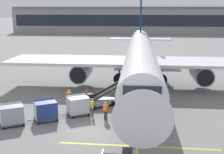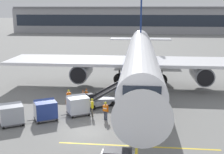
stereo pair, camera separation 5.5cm
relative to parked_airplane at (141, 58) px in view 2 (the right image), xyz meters
name	(u,v)px [view 2 (the right image)]	position (x,y,z in m)	size (l,w,h in m)	color
ground_plane	(88,132)	(-4.20, -14.79, -3.85)	(600.00, 600.00, 0.00)	slate
parked_airplane	(141,58)	(0.00, 0.00, 0.00)	(34.20, 44.06, 15.00)	white
belt_loader	(102,98)	(-3.96, -7.96, -3.03)	(5.08, 4.32, 2.64)	#A3A8B2
baggage_cart_lead	(78,105)	(-5.86, -10.84, -2.85)	(2.75, 2.39, 1.91)	#515156
baggage_cart_second	(45,110)	(-8.50, -12.55, -2.85)	(2.75, 2.39, 1.91)	#515156
baggage_cart_third	(12,114)	(-11.08, -13.93, -2.85)	(2.75, 2.39, 1.91)	#515156
ground_crew_by_loader	(69,103)	(-6.86, -10.43, -2.85)	(0.55, 0.35, 1.74)	black
ground_crew_by_carts	(92,106)	(-4.42, -11.10, -2.85)	(0.34, 0.55, 1.74)	#514C42
ground_crew_marshaller	(69,97)	(-7.39, -8.28, -2.85)	(0.43, 0.46, 1.74)	black
ground_crew_wingwalker	(106,110)	(-3.04, -11.97, -2.85)	(0.54, 0.36, 1.74)	#333847
safety_cone_engine_keepout	(86,91)	(-6.40, -3.75, -3.50)	(0.63, 0.63, 0.71)	black
safety_cone_wingtip	(83,92)	(-6.69, -4.35, -3.52)	(0.60, 0.60, 0.68)	black
apron_guidance_line_lead_in	(139,89)	(-0.09, -0.80, -3.84)	(0.20, 110.00, 0.01)	yellow
apron_guidance_line_stop_bar	(138,146)	(0.01, -16.99, -3.84)	(12.00, 0.20, 0.01)	yellow
terminal_building	(145,20)	(0.92, 91.85, 1.50)	(110.50, 16.96, 10.81)	#939399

